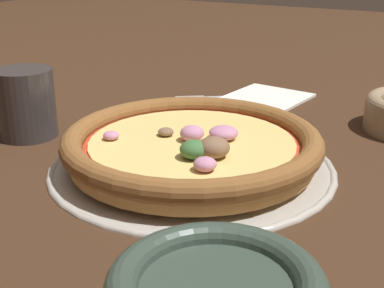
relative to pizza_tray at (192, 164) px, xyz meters
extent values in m
plane|color=#3D2616|center=(0.00, 0.00, 0.00)|extent=(3.00, 3.00, 0.00)
cylinder|color=#B7B2A8|center=(0.00, 0.00, 0.00)|extent=(0.30, 0.30, 0.00)
torus|color=#B7B2A8|center=(0.00, 0.00, 0.00)|extent=(0.31, 0.31, 0.01)
cylinder|color=tan|center=(0.00, 0.00, 0.01)|extent=(0.26, 0.26, 0.02)
torus|color=brown|center=(0.00, 0.00, 0.03)|extent=(0.28, 0.28, 0.02)
cylinder|color=#B7381E|center=(0.00, 0.00, 0.02)|extent=(0.23, 0.23, 0.00)
cylinder|color=#EAC670|center=(0.00, 0.00, 0.03)|extent=(0.22, 0.22, 0.00)
ellipsoid|color=#C17FA3|center=(-0.06, -0.05, 0.03)|extent=(0.03, 0.03, 0.01)
ellipsoid|color=#3D6B38|center=(-0.04, -0.03, 0.04)|extent=(0.04, 0.04, 0.02)
ellipsoid|color=brown|center=(-0.03, -0.04, 0.04)|extent=(0.04, 0.04, 0.02)
ellipsoid|color=#C17FA3|center=(0.02, -0.03, 0.03)|extent=(0.04, 0.04, 0.01)
ellipsoid|color=#C17FA3|center=(0.00, 0.00, 0.03)|extent=(0.02, 0.02, 0.01)
ellipsoid|color=#C17FA3|center=(-0.04, 0.08, 0.03)|extent=(0.02, 0.02, 0.01)
ellipsoid|color=#C17FA3|center=(0.00, 0.00, 0.04)|extent=(0.03, 0.03, 0.02)
ellipsoid|color=brown|center=(0.00, 0.03, 0.03)|extent=(0.02, 0.02, 0.01)
torus|color=#334238|center=(-0.24, -0.15, 0.05)|extent=(0.13, 0.13, 0.02)
cylinder|color=#383333|center=(-0.02, 0.23, 0.04)|extent=(0.07, 0.07, 0.09)
cube|color=white|center=(0.27, 0.03, 0.00)|extent=(0.17, 0.13, 0.01)
cube|color=#B7B7BC|center=(0.29, 0.06, 0.00)|extent=(0.09, 0.13, 0.00)
cube|color=#B7B7BC|center=(0.23, 0.14, 0.00)|extent=(0.04, 0.05, 0.00)
camera|label=1|loc=(-0.47, -0.27, 0.23)|focal=50.00mm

